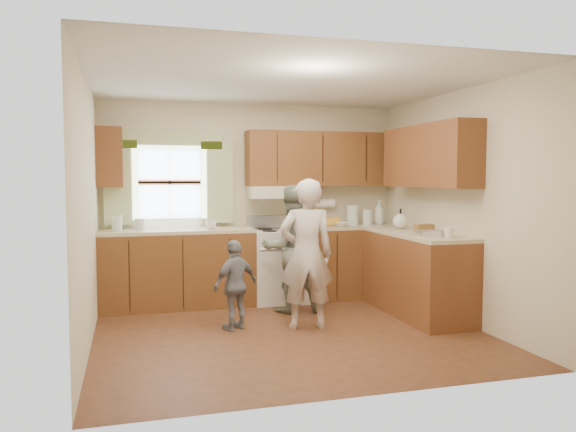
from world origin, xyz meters
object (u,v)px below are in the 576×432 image
object	(u,v)px
woman_right	(292,249)
child	(236,285)
stove	(281,264)
woman_left	(306,254)

from	to	relation	value
woman_right	child	bearing A→B (deg)	42.40
child	woman_right	bearing A→B (deg)	-171.89
stove	woman_right	distance (m)	0.65
woman_left	woman_right	xyz separation A→B (m)	(0.06, 0.75, -0.04)
woman_right	child	distance (m)	1.01
stove	woman_right	bearing A→B (deg)	-92.66
woman_left	woman_right	bearing A→B (deg)	-86.59
woman_left	child	size ratio (longest dim) A/B	1.67
woman_left	child	world-z (taller)	woman_left
woman_right	stove	bearing A→B (deg)	-87.75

